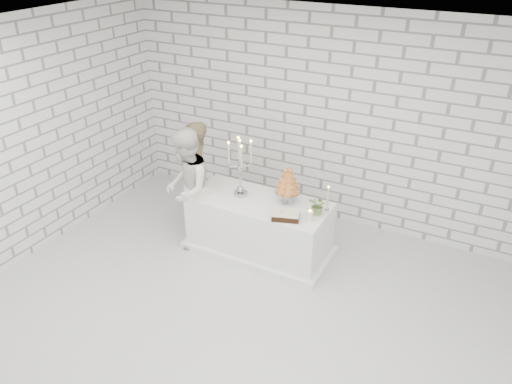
% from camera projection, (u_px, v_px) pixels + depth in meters
% --- Properties ---
extents(ground, '(6.00, 5.00, 0.01)m').
position_uv_depth(ground, '(238.00, 314.00, 5.62)').
color(ground, silver).
rests_on(ground, ground).
extents(ceiling, '(6.00, 5.00, 0.01)m').
position_uv_depth(ceiling, '(232.00, 41.00, 4.19)').
color(ceiling, white).
rests_on(ceiling, ground).
extents(wall_back, '(6.00, 0.01, 3.00)m').
position_uv_depth(wall_back, '(326.00, 119.00, 6.85)').
color(wall_back, white).
rests_on(wall_back, ground).
extents(wall_front, '(6.00, 0.01, 3.00)m').
position_uv_depth(wall_front, '(26.00, 378.00, 2.96)').
color(wall_front, white).
rests_on(wall_front, ground).
extents(wall_left, '(0.01, 5.00, 3.00)m').
position_uv_depth(wall_left, '(24.00, 142.00, 6.13)').
color(wall_left, white).
rests_on(wall_left, ground).
extents(cake_table, '(1.80, 0.80, 0.75)m').
position_uv_depth(cake_table, '(259.00, 226.00, 6.55)').
color(cake_table, white).
rests_on(cake_table, ground).
extents(groom, '(0.52, 0.66, 1.57)m').
position_uv_depth(groom, '(196.00, 176.00, 6.92)').
color(groom, '#4B3C28').
rests_on(groom, ground).
extents(bride, '(0.89, 0.98, 1.64)m').
position_uv_depth(bride, '(187.00, 189.00, 6.50)').
color(bride, white).
rests_on(bride, ground).
extents(candelabra, '(0.36, 0.36, 0.79)m').
position_uv_depth(candelabra, '(240.00, 168.00, 6.31)').
color(candelabra, '#9F9FA9').
rests_on(candelabra, cake_table).
extents(croquembouche, '(0.33, 0.33, 0.51)m').
position_uv_depth(croquembouche, '(288.00, 185.00, 6.21)').
color(croquembouche, '#AD5A22').
rests_on(croquembouche, cake_table).
extents(chocolate_cake, '(0.38, 0.32, 0.08)m').
position_uv_depth(chocolate_cake, '(286.00, 215.00, 5.98)').
color(chocolate_cake, black).
rests_on(chocolate_cake, cake_table).
extents(pillar_candle, '(0.09, 0.09, 0.12)m').
position_uv_depth(pillar_candle, '(310.00, 216.00, 5.93)').
color(pillar_candle, silver).
rests_on(pillar_candle, cake_table).
extents(extra_taper, '(0.06, 0.06, 0.32)m').
position_uv_depth(extra_taper, '(328.00, 199.00, 6.08)').
color(extra_taper, beige).
rests_on(extra_taper, cake_table).
extents(flowers, '(0.26, 0.25, 0.24)m').
position_uv_depth(flowers, '(318.00, 206.00, 6.02)').
color(flowers, '#4A6335').
rests_on(flowers, cake_table).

